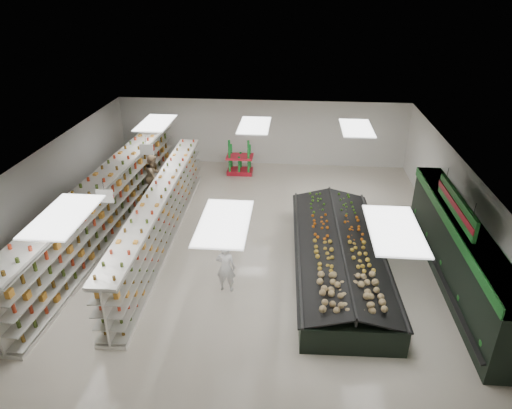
# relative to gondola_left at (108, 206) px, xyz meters

# --- Properties ---
(floor) EXTENTS (16.00, 16.00, 0.00)m
(floor) POSITION_rel_gondola_left_xyz_m (5.01, -0.70, -1.02)
(floor) COLOR beige
(floor) RESTS_ON ground
(ceiling) EXTENTS (14.00, 16.00, 0.02)m
(ceiling) POSITION_rel_gondola_left_xyz_m (5.01, -0.70, 2.18)
(ceiling) COLOR white
(ceiling) RESTS_ON wall_back
(wall_back) EXTENTS (14.00, 0.02, 3.20)m
(wall_back) POSITION_rel_gondola_left_xyz_m (5.01, 7.30, 0.58)
(wall_back) COLOR white
(wall_back) RESTS_ON floor
(wall_front) EXTENTS (14.00, 0.02, 3.20)m
(wall_front) POSITION_rel_gondola_left_xyz_m (5.01, -8.70, 0.58)
(wall_front) COLOR white
(wall_front) RESTS_ON floor
(wall_left) EXTENTS (0.02, 16.00, 3.20)m
(wall_left) POSITION_rel_gondola_left_xyz_m (-1.99, -0.70, 0.58)
(wall_left) COLOR white
(wall_left) RESTS_ON floor
(wall_right) EXTENTS (0.02, 16.00, 3.20)m
(wall_right) POSITION_rel_gondola_left_xyz_m (12.01, -0.70, 0.58)
(wall_right) COLOR white
(wall_right) RESTS_ON floor
(produce_wall_case) EXTENTS (0.93, 8.00, 2.20)m
(produce_wall_case) POSITION_rel_gondola_left_xyz_m (11.54, -2.20, 0.22)
(produce_wall_case) COLOR black
(produce_wall_case) RESTS_ON floor
(aisle_sign_near) EXTENTS (0.52, 0.06, 0.75)m
(aisle_sign_near) POSITION_rel_gondola_left_xyz_m (1.21, -2.70, 1.73)
(aisle_sign_near) COLOR white
(aisle_sign_near) RESTS_ON ceiling
(aisle_sign_far) EXTENTS (0.52, 0.06, 0.75)m
(aisle_sign_far) POSITION_rel_gondola_left_xyz_m (1.21, 1.30, 1.73)
(aisle_sign_far) COLOR white
(aisle_sign_far) RESTS_ON ceiling
(hortifruti_banner) EXTENTS (0.12, 3.20, 0.95)m
(hortifruti_banner) POSITION_rel_gondola_left_xyz_m (11.25, -2.20, 1.63)
(hortifruti_banner) COLOR #1C6B26
(hortifruti_banner) RESTS_ON ceiling
(gondola_left) EXTENTS (1.53, 12.87, 2.23)m
(gondola_left) POSITION_rel_gondola_left_xyz_m (0.00, 0.00, 0.00)
(gondola_left) COLOR white
(gondola_left) RESTS_ON floor
(gondola_center) EXTENTS (1.08, 10.98, 1.90)m
(gondola_center) POSITION_rel_gondola_left_xyz_m (2.06, -0.40, -0.15)
(gondola_center) COLOR white
(gondola_center) RESTS_ON floor
(produce_island) EXTENTS (3.03, 7.80, 1.15)m
(produce_island) POSITION_rel_gondola_left_xyz_m (8.15, -1.71, -0.50)
(produce_island) COLOR black
(produce_island) RESTS_ON floor
(soda_endcap) EXTENTS (1.24, 0.85, 1.58)m
(soda_endcap) POSITION_rel_gondola_left_xyz_m (4.08, 5.89, -0.25)
(soda_endcap) COLOR #B41425
(soda_endcap) RESTS_ON floor
(shopper_main) EXTENTS (0.60, 0.42, 1.58)m
(shopper_main) POSITION_rel_gondola_left_xyz_m (4.75, -3.16, -0.23)
(shopper_main) COLOR white
(shopper_main) RESTS_ON floor
(shopper_background) EXTENTS (0.66, 0.98, 1.89)m
(shopper_background) POSITION_rel_gondola_left_xyz_m (0.81, 3.01, -0.08)
(shopper_background) COLOR tan
(shopper_background) RESTS_ON floor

